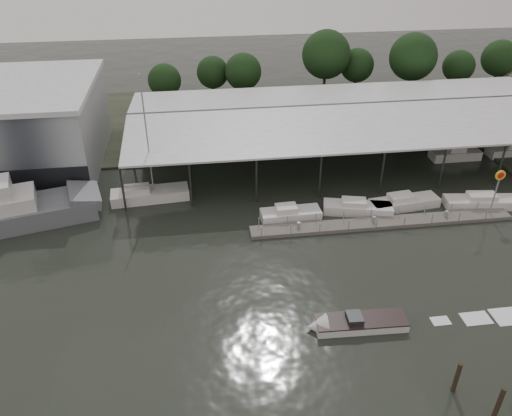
{
  "coord_description": "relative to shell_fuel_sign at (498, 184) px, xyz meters",
  "views": [
    {
      "loc": [
        -4.09,
        -31.75,
        28.83
      ],
      "look_at": [
        1.72,
        11.02,
        2.5
      ],
      "focal_mm": 35.0,
      "sensor_mm": 36.0,
      "label": 1
    }
  ],
  "objects": [
    {
      "name": "ground",
      "position": [
        -27.0,
        -9.99,
        -3.93
      ],
      "size": [
        200.0,
        200.0,
        0.0
      ],
      "primitive_type": "plane",
      "color": "black",
      "rests_on": "ground"
    },
    {
      "name": "land_strip_far",
      "position": [
        -27.0,
        32.01,
        -3.83
      ],
      "size": [
        140.0,
        30.0,
        0.3
      ],
      "color": "#3D4130",
      "rests_on": "ground"
    },
    {
      "name": "covered_boat_shed",
      "position": [
        -10.0,
        18.01,
        2.2
      ],
      "size": [
        58.24,
        24.0,
        6.96
      ],
      "color": "white",
      "rests_on": "ground"
    },
    {
      "name": "floating_dock",
      "position": [
        -12.0,
        0.01,
        -3.72
      ],
      "size": [
        28.0,
        2.0,
        1.4
      ],
      "color": "#656159",
      "rests_on": "ground"
    },
    {
      "name": "shell_fuel_sign",
      "position": [
        0.0,
        0.0,
        0.0
      ],
      "size": [
        1.1,
        0.18,
        5.55
      ],
      "color": "gray",
      "rests_on": "ground"
    },
    {
      "name": "grey_trawler",
      "position": [
        -50.74,
        5.23,
        -2.35
      ],
      "size": [
        19.0,
        9.36,
        8.84
      ],
      "rotation": [
        0.0,
        0.0,
        0.25
      ],
      "color": "slate",
      "rests_on": "ground"
    },
    {
      "name": "white_sailboat",
      "position": [
        -36.56,
        8.6,
        -3.26
      ],
      "size": [
        8.86,
        3.27,
        14.63
      ],
      "rotation": [
        0.0,
        0.0,
        0.08
      ],
      "color": "silver",
      "rests_on": "ground"
    },
    {
      "name": "speedboat_underway",
      "position": [
        -19.57,
        -14.06,
        -3.53
      ],
      "size": [
        18.98,
        2.94,
        2.0
      ],
      "rotation": [
        0.0,
        0.0,
        3.1
      ],
      "color": "silver",
      "rests_on": "ground"
    },
    {
      "name": "moored_cruiser_0",
      "position": [
        -21.43,
        2.39,
        -3.31
      ],
      "size": [
        6.45,
        2.42,
        1.7
      ],
      "rotation": [
        0.0,
        0.0,
        0.03
      ],
      "color": "silver",
      "rests_on": "ground"
    },
    {
      "name": "moored_cruiser_1",
      "position": [
        -13.94,
        2.66,
        -3.31
      ],
      "size": [
        7.7,
        3.88,
        1.7
      ],
      "rotation": [
        0.0,
        0.0,
        -0.24
      ],
      "color": "silver",
      "rests_on": "ground"
    },
    {
      "name": "moored_cruiser_2",
      "position": [
        -8.48,
        3.06,
        -3.31
      ],
      "size": [
        7.99,
        3.11,
        1.7
      ],
      "rotation": [
        0.0,
        0.0,
        0.12
      ],
      "color": "silver",
      "rests_on": "ground"
    },
    {
      "name": "moored_cruiser_3",
      "position": [
        0.43,
        2.03,
        -3.31
      ],
      "size": [
        9.0,
        3.28,
        1.7
      ],
      "rotation": [
        0.0,
        0.0,
        -0.12
      ],
      "color": "silver",
      "rests_on": "ground"
    },
    {
      "name": "horizon_tree_line",
      "position": [
        -2.37,
        37.93,
        2.61
      ],
      "size": [
        69.44,
        10.43,
        11.83
      ],
      "color": "black",
      "rests_on": "ground"
    }
  ]
}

